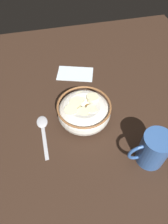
{
  "coord_description": "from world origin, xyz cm",
  "views": [
    {
      "loc": [
        8.09,
        34.94,
        49.22
      ],
      "look_at": [
        0.0,
        0.0,
        3.0
      ],
      "focal_mm": 32.59,
      "sensor_mm": 36.0,
      "label": 1
    }
  ],
  "objects": [
    {
      "name": "spoon",
      "position": [
        12.39,
        0.34,
        0.35
      ],
      "size": [
        3.22,
        14.67,
        0.8
      ],
      "color": "#B7B7BC",
      "rests_on": "ground_plane"
    },
    {
      "name": "cereal_bowl",
      "position": [
        0.0,
        -0.03,
        3.33
      ],
      "size": [
        15.32,
        15.32,
        6.45
      ],
      "color": "silver",
      "rests_on": "ground_plane"
    },
    {
      "name": "ground_plane",
      "position": [
        0.0,
        0.0,
        -1.0
      ],
      "size": [
        104.58,
        104.58,
        2.0
      ],
      "primitive_type": "cube",
      "color": "#332116"
    },
    {
      "name": "folded_napkin",
      "position": [
        -1.35,
        -19.9,
        0.15
      ],
      "size": [
        14.31,
        11.05,
        0.3
      ],
      "primitive_type": "cube",
      "rotation": [
        0.0,
        0.0,
        -0.31
      ],
      "color": "silver",
      "rests_on": "ground_plane"
    },
    {
      "name": "coffee_mug",
      "position": [
        -13.29,
        16.37,
        4.98
      ],
      "size": [
        10.25,
        7.06,
        9.96
      ],
      "color": "#335999",
      "rests_on": "ground_plane"
    }
  ]
}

